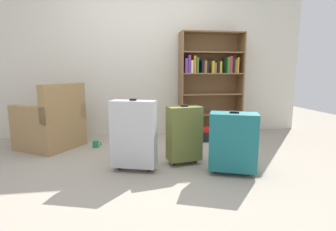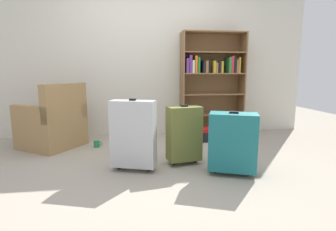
{
  "view_description": "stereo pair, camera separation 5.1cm",
  "coord_description": "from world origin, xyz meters",
  "px_view_note": "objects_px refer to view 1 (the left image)",
  "views": [
    {
      "loc": [
        -0.32,
        -2.8,
        1.05
      ],
      "look_at": [
        0.14,
        0.19,
        0.55
      ],
      "focal_mm": 28.15,
      "sensor_mm": 36.0,
      "label": 1
    },
    {
      "loc": [
        -0.27,
        -2.81,
        1.05
      ],
      "look_at": [
        0.14,
        0.19,
        0.55
      ],
      "focal_mm": 28.15,
      "sensor_mm": 36.0,
      "label": 2
    }
  ],
  "objects_px": {
    "armchair": "(52,125)",
    "suitcase_silver": "(134,134)",
    "mug": "(96,144)",
    "bookshelf": "(210,80)",
    "suitcase_olive": "(184,133)",
    "suitcase_teal": "(233,141)",
    "storage_box": "(211,134)"
  },
  "relations": [
    {
      "from": "armchair",
      "to": "suitcase_silver",
      "type": "relative_size",
      "value": 1.24
    },
    {
      "from": "mug",
      "to": "suitcase_silver",
      "type": "bearing_deg",
      "value": -61.88
    },
    {
      "from": "bookshelf",
      "to": "suitcase_olive",
      "type": "bearing_deg",
      "value": -117.56
    },
    {
      "from": "armchair",
      "to": "mug",
      "type": "relative_size",
      "value": 8.08
    },
    {
      "from": "bookshelf",
      "to": "mug",
      "type": "xyz_separation_m",
      "value": [
        -1.83,
        -0.6,
        -0.87
      ]
    },
    {
      "from": "suitcase_teal",
      "to": "suitcase_silver",
      "type": "bearing_deg",
      "value": 166.68
    },
    {
      "from": "mug",
      "to": "suitcase_teal",
      "type": "relative_size",
      "value": 0.18
    },
    {
      "from": "suitcase_silver",
      "to": "suitcase_teal",
      "type": "xyz_separation_m",
      "value": [
        1.01,
        -0.24,
        -0.06
      ]
    },
    {
      "from": "suitcase_olive",
      "to": "suitcase_teal",
      "type": "xyz_separation_m",
      "value": [
        0.44,
        -0.38,
        -0.01
      ]
    },
    {
      "from": "mug",
      "to": "suitcase_teal",
      "type": "xyz_separation_m",
      "value": [
        1.52,
        -1.2,
        0.3
      ]
    },
    {
      "from": "mug",
      "to": "storage_box",
      "type": "bearing_deg",
      "value": 4.91
    },
    {
      "from": "mug",
      "to": "suitcase_silver",
      "type": "distance_m",
      "value": 1.15
    },
    {
      "from": "storage_box",
      "to": "suitcase_olive",
      "type": "distance_m",
      "value": 1.2
    },
    {
      "from": "bookshelf",
      "to": "suitcase_silver",
      "type": "height_order",
      "value": "bookshelf"
    },
    {
      "from": "mug",
      "to": "suitcase_teal",
      "type": "distance_m",
      "value": 1.97
    },
    {
      "from": "mug",
      "to": "suitcase_olive",
      "type": "bearing_deg",
      "value": -37.27
    },
    {
      "from": "suitcase_olive",
      "to": "suitcase_teal",
      "type": "distance_m",
      "value": 0.57
    },
    {
      "from": "mug",
      "to": "storage_box",
      "type": "relative_size",
      "value": 0.28
    },
    {
      "from": "bookshelf",
      "to": "armchair",
      "type": "height_order",
      "value": "bookshelf"
    },
    {
      "from": "armchair",
      "to": "mug",
      "type": "bearing_deg",
      "value": -9.56
    },
    {
      "from": "storage_box",
      "to": "suitcase_olive",
      "type": "bearing_deg",
      "value": -123.64
    },
    {
      "from": "suitcase_olive",
      "to": "suitcase_silver",
      "type": "height_order",
      "value": "suitcase_silver"
    },
    {
      "from": "mug",
      "to": "suitcase_silver",
      "type": "relative_size",
      "value": 0.15
    },
    {
      "from": "armchair",
      "to": "suitcase_teal",
      "type": "distance_m",
      "value": 2.49
    },
    {
      "from": "storage_box",
      "to": "suitcase_olive",
      "type": "xyz_separation_m",
      "value": [
        -0.65,
        -0.98,
        0.26
      ]
    },
    {
      "from": "armchair",
      "to": "suitcase_teal",
      "type": "xyz_separation_m",
      "value": [
        2.12,
        -1.3,
        0.03
      ]
    },
    {
      "from": "bookshelf",
      "to": "mug",
      "type": "bearing_deg",
      "value": -161.99
    },
    {
      "from": "suitcase_silver",
      "to": "suitcase_olive",
      "type": "bearing_deg",
      "value": 13.35
    },
    {
      "from": "armchair",
      "to": "mug",
      "type": "distance_m",
      "value": 0.66
    },
    {
      "from": "suitcase_teal",
      "to": "armchair",
      "type": "bearing_deg",
      "value": 148.4
    },
    {
      "from": "mug",
      "to": "storage_box",
      "type": "xyz_separation_m",
      "value": [
        1.74,
        0.15,
        0.05
      ]
    },
    {
      "from": "mug",
      "to": "suitcase_olive",
      "type": "xyz_separation_m",
      "value": [
        1.09,
        -0.83,
        0.31
      ]
    }
  ]
}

